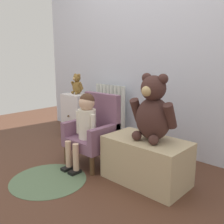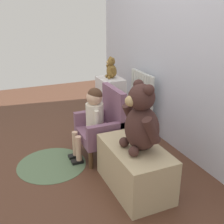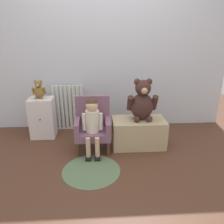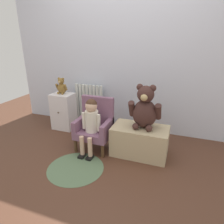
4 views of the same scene
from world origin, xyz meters
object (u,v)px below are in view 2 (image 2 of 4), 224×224
child_figure (92,114)px  low_bench (135,168)px  radiator (141,102)px  floor_rug (52,164)px  large_teddy_bear (141,121)px  small_dresser (111,101)px  child_armchair (104,125)px  small_teddy_bear (111,69)px

child_figure → low_bench: 0.68m
radiator → floor_rug: (0.38, -1.17, -0.35)m
large_teddy_bear → low_bench: bearing=-147.9°
low_bench → large_teddy_bear: bearing=32.1°
small_dresser → floor_rug: (0.72, -0.92, -0.29)m
small_dresser → child_figure: child_figure is taller
radiator → low_bench: size_ratio=1.01×
small_dresser → child_armchair: bearing=-28.0°
child_armchair → low_bench: size_ratio=0.99×
child_armchair → floor_rug: size_ratio=1.06×
small_teddy_bear → floor_rug: size_ratio=0.39×
child_armchair → floor_rug: (-0.01, -0.53, -0.32)m
child_armchair → floor_rug: 0.62m
child_figure → small_teddy_bear: size_ratio=2.78×
small_dresser → floor_rug: 1.21m
radiator → small_dresser: bearing=-143.7°
large_teddy_bear → floor_rug: large_teddy_bear is taller
radiator → large_teddy_bear: large_teddy_bear is taller
small_dresser → low_bench: bearing=-15.1°
child_figure → small_teddy_bear: bearing=145.2°
radiator → child_figure: bearing=-62.4°
low_bench → floor_rug: low_bench is taller
radiator → small_dresser: size_ratio=1.21×
floor_rug → child_armchair: bearing=88.4°
child_armchair → low_bench: child_armchair is taller
child_armchair → large_teddy_bear: size_ratio=1.28×
small_dresser → low_bench: (1.34, -0.36, -0.10)m
small_dresser → radiator: bearing=36.3°
small_teddy_bear → floor_rug: (0.73, -0.94, -0.69)m
small_dresser → floor_rug: small_dresser is taller
radiator → floor_rug: bearing=-72.1°
small_dresser → large_teddy_bear: large_teddy_bear is taller
large_teddy_bear → small_dresser: bearing=166.1°
low_bench → large_teddy_bear: (0.04, 0.02, 0.43)m
low_bench → small_dresser: bearing=164.9°
large_teddy_bear → floor_rug: (-0.66, -0.58, -0.61)m
child_armchair → child_figure: child_figure is taller
floor_rug → small_teddy_bear: bearing=128.0°
radiator → small_dresser: radiator is taller
child_figure → small_dresser: bearing=145.7°
small_teddy_bear → floor_rug: 1.38m
low_bench → small_teddy_bear: size_ratio=2.71×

